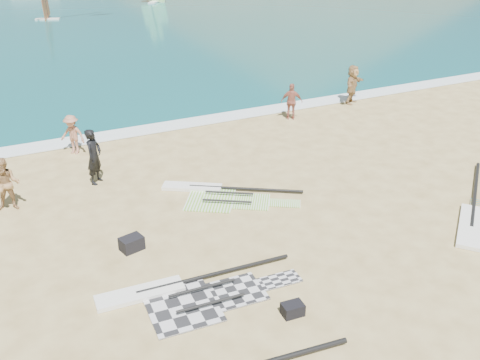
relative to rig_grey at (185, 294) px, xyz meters
name	(u,v)px	position (x,y,z in m)	size (l,w,h in m)	color
ground	(330,265)	(3.98, -0.53, -0.05)	(300.00, 300.00, 0.00)	#D1BA7A
surf_line	(173,126)	(3.98, 11.77, -0.05)	(300.00, 1.20, 0.04)	white
rig_grey	(185,294)	(0.00, 0.00, 0.00)	(5.21, 2.18, 0.20)	#29292B
rig_green	(217,194)	(2.96, 4.58, 0.00)	(4.28, 3.68, 0.19)	#70C320
gear_bag_near	(132,243)	(-0.58, 2.63, 0.15)	(0.62, 0.45, 0.40)	black
gear_bag_far	(293,309)	(2.02, -1.80, 0.10)	(0.51, 0.36, 0.31)	black
person_wetsuit	(94,157)	(-0.47, 7.43, 0.95)	(0.73, 0.48, 2.00)	black
beachgoer_left	(6,185)	(-3.42, 6.68, 0.84)	(0.87, 0.67, 1.78)	#AC8155
beachgoer_mid	(72,135)	(-0.66, 10.53, 0.75)	(1.03, 0.59, 1.60)	#AC7059
beachgoer_back	(292,102)	(9.31, 10.22, 0.80)	(1.00, 0.42, 1.71)	#AE614F
beachgoer_right	(352,84)	(13.36, 10.97, 0.94)	(1.83, 0.58, 1.97)	#AC8353
windsurfer_centre	(46,7)	(3.41, 45.04, 1.16)	(2.32, 2.59, 4.07)	white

